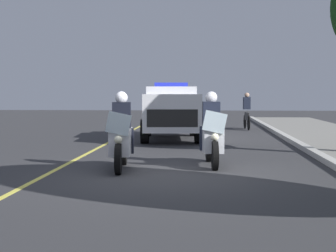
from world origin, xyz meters
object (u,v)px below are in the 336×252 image
Objects in this scene: police_suv at (171,110)px; cyclist_background at (247,111)px; police_motorcycle_lead_left at (121,138)px; police_motorcycle_lead_right at (212,135)px.

police_suv is 6.34m from cyclist_background.
police_motorcycle_lead_left is 0.43× the size of police_suv.
police_suv is (-6.95, -1.39, 0.37)m from police_motorcycle_lead_right.
police_motorcycle_lead_right is 7.10m from police_suv.
police_suv reaches higher than police_motorcycle_lead_right.
police_motorcycle_lead_left is at bearing -4.54° from police_suv.
police_motorcycle_lead_left reaches higher than cyclist_background.
cyclist_background is (-13.23, 3.74, 0.14)m from police_motorcycle_lead_left.
police_motorcycle_lead_right is at bearing -7.96° from cyclist_background.
police_suv is at bearing -29.62° from cyclist_background.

